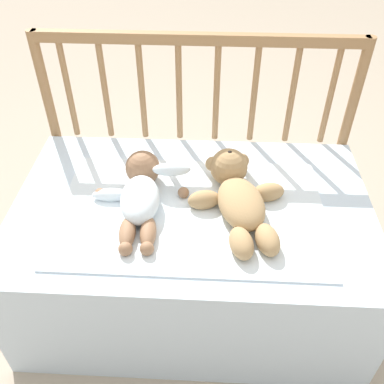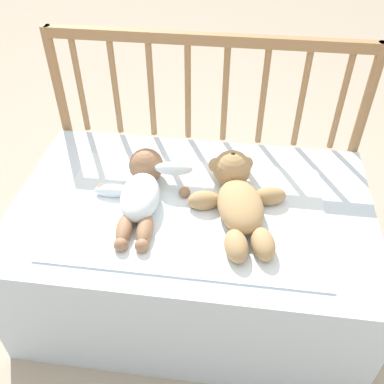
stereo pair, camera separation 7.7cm
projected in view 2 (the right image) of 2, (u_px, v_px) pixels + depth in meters
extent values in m
plane|color=tan|center=(192.00, 289.00, 1.63)|extent=(12.00, 12.00, 0.00)
cube|color=silver|center=(192.00, 251.00, 1.49)|extent=(1.13, 0.71, 0.44)
cylinder|color=#997047|center=(68.00, 132.00, 1.69)|extent=(0.04, 0.04, 0.84)
cylinder|color=#997047|center=(352.00, 153.00, 1.59)|extent=(0.04, 0.04, 0.84)
cube|color=#997047|center=(208.00, 39.00, 1.38)|extent=(1.09, 0.03, 0.04)
cylinder|color=#997047|center=(80.00, 87.00, 1.55)|extent=(0.02, 0.02, 0.36)
cylinder|color=#997047|center=(115.00, 89.00, 1.54)|extent=(0.02, 0.02, 0.36)
cylinder|color=#997047|center=(151.00, 91.00, 1.53)|extent=(0.02, 0.02, 0.36)
cylinder|color=#997047|center=(188.00, 93.00, 1.51)|extent=(0.02, 0.02, 0.36)
cylinder|color=#997047|center=(225.00, 96.00, 1.50)|extent=(0.02, 0.02, 0.36)
cylinder|color=#997047|center=(263.00, 98.00, 1.49)|extent=(0.02, 0.02, 0.36)
cylinder|color=#997047|center=(302.00, 101.00, 1.47)|extent=(0.02, 0.02, 0.36)
cylinder|color=#997047|center=(341.00, 103.00, 1.46)|extent=(0.02, 0.02, 0.36)
cube|color=white|center=(190.00, 211.00, 1.31)|extent=(0.81, 0.51, 0.01)
ellipsoid|color=tan|center=(240.00, 206.00, 1.27)|extent=(0.18, 0.25, 0.09)
sphere|color=tan|center=(232.00, 169.00, 1.38)|extent=(0.12, 0.12, 0.12)
sphere|color=tan|center=(233.00, 161.00, 1.36)|extent=(0.05, 0.05, 0.05)
sphere|color=black|center=(233.00, 155.00, 1.34)|extent=(0.02, 0.02, 0.02)
sphere|color=tan|center=(216.00, 165.00, 1.39)|extent=(0.05, 0.05, 0.05)
sphere|color=tan|center=(246.00, 163.00, 1.40)|extent=(0.05, 0.05, 0.05)
ellipsoid|color=tan|center=(204.00, 200.00, 1.31)|extent=(0.11, 0.08, 0.06)
ellipsoid|color=tan|center=(270.00, 196.00, 1.33)|extent=(0.11, 0.08, 0.06)
ellipsoid|color=tan|center=(236.00, 246.00, 1.17)|extent=(0.09, 0.12, 0.07)
ellipsoid|color=tan|center=(263.00, 244.00, 1.17)|extent=(0.09, 0.12, 0.07)
ellipsoid|color=white|center=(140.00, 197.00, 1.30)|extent=(0.13, 0.21, 0.09)
sphere|color=#936B4C|center=(146.00, 165.00, 1.40)|extent=(0.11, 0.11, 0.11)
ellipsoid|color=white|center=(113.00, 191.00, 1.36)|extent=(0.12, 0.05, 0.04)
ellipsoid|color=white|center=(174.00, 169.00, 1.35)|extent=(0.12, 0.05, 0.04)
sphere|color=#936B4C|center=(102.00, 189.00, 1.36)|extent=(0.04, 0.04, 0.04)
sphere|color=#936B4C|center=(185.00, 192.00, 1.35)|extent=(0.04, 0.04, 0.04)
ellipsoid|color=#936B4C|center=(125.00, 229.00, 1.23)|extent=(0.06, 0.12, 0.05)
ellipsoid|color=#936B4C|center=(145.00, 229.00, 1.23)|extent=(0.06, 0.12, 0.05)
sphere|color=#936B4C|center=(121.00, 245.00, 1.19)|extent=(0.04, 0.04, 0.04)
sphere|color=#936B4C|center=(142.00, 246.00, 1.18)|extent=(0.04, 0.04, 0.04)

